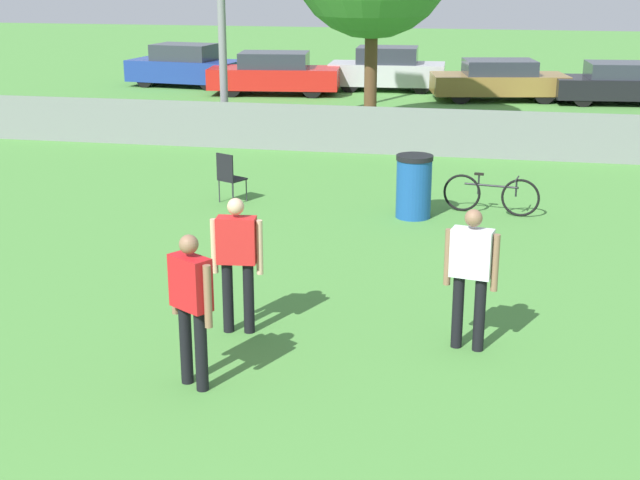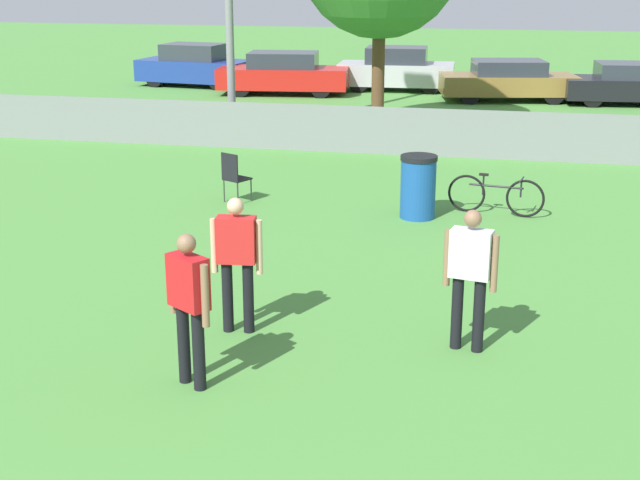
{
  "view_description": "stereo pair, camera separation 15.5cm",
  "coord_description": "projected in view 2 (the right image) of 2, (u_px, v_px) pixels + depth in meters",
  "views": [
    {
      "loc": [
        2.68,
        -2.2,
        4.24
      ],
      "look_at": [
        0.66,
        7.84,
        1.05
      ],
      "focal_mm": 50.0,
      "sensor_mm": 36.0,
      "label": 1
    },
    {
      "loc": [
        2.83,
        -2.17,
        4.24
      ],
      "look_at": [
        0.66,
        7.84,
        1.05
      ],
      "focal_mm": 50.0,
      "sensor_mm": 36.0,
      "label": 2
    }
  ],
  "objects": [
    {
      "name": "parked_car_tan",
      "position": [
        508.0,
        80.0,
        28.52
      ],
      "size": [
        4.52,
        2.59,
        1.29
      ],
      "rotation": [
        0.0,
        0.0,
        0.19
      ],
      "color": "black",
      "rests_on": "ground_plane"
    },
    {
      "name": "bicycle_sideline",
      "position": [
        496.0,
        195.0,
        15.61
      ],
      "size": [
        1.69,
        0.44,
        0.72
      ],
      "rotation": [
        0.0,
        0.0,
        -0.16
      ],
      "color": "black",
      "rests_on": "ground_plane"
    },
    {
      "name": "folding_chair_sideline",
      "position": [
        234.0,
        175.0,
        16.34
      ],
      "size": [
        0.54,
        0.54,
        0.94
      ],
      "rotation": [
        0.0,
        0.0,
        2.67
      ],
      "color": "#333338",
      "rests_on": "ground_plane"
    },
    {
      "name": "parked_car_silver",
      "position": [
        396.0,
        70.0,
        30.83
      ],
      "size": [
        4.03,
        1.9,
        1.49
      ],
      "rotation": [
        0.0,
        0.0,
        0.05
      ],
      "color": "black",
      "rests_on": "ground_plane"
    },
    {
      "name": "player_thrower_red",
      "position": [
        189.0,
        299.0,
        9.07
      ],
      "size": [
        0.53,
        0.43,
        1.66
      ],
      "rotation": [
        0.0,
        0.0,
        -0.57
      ],
      "color": "black",
      "rests_on": "ground_plane"
    },
    {
      "name": "player_defender_red",
      "position": [
        237.0,
        255.0,
        10.44
      ],
      "size": [
        0.61,
        0.27,
        1.66
      ],
      "rotation": [
        0.0,
        0.0,
        0.1
      ],
      "color": "black",
      "rests_on": "ground_plane"
    },
    {
      "name": "player_receiver_white",
      "position": [
        470.0,
        269.0,
        9.94
      ],
      "size": [
        0.61,
        0.3,
        1.66
      ],
      "rotation": [
        0.0,
        0.0,
        -0.19
      ],
      "color": "black",
      "rests_on": "ground_plane"
    },
    {
      "name": "fence_backline",
      "position": [
        385.0,
        131.0,
        20.49
      ],
      "size": [
        23.68,
        0.07,
        1.21
      ],
      "color": "gray",
      "rests_on": "ground_plane"
    },
    {
      "name": "parked_car_red",
      "position": [
        283.0,
        74.0,
        29.91
      ],
      "size": [
        4.51,
        2.25,
        1.41
      ],
      "rotation": [
        0.0,
        0.0,
        0.12
      ],
      "color": "black",
      "rests_on": "ground_plane"
    },
    {
      "name": "parked_car_dark",
      "position": [
        631.0,
        84.0,
        27.81
      ],
      "size": [
        4.27,
        2.2,
        1.28
      ],
      "rotation": [
        0.0,
        0.0,
        0.09
      ],
      "color": "black",
      "rests_on": "ground_plane"
    },
    {
      "name": "trash_bin",
      "position": [
        418.0,
        187.0,
        15.36
      ],
      "size": [
        0.64,
        0.64,
        1.1
      ],
      "color": "#194C99",
      "rests_on": "ground_plane"
    },
    {
      "name": "parked_car_blue",
      "position": [
        195.0,
        66.0,
        31.91
      ],
      "size": [
        4.18,
        2.16,
        1.5
      ],
      "rotation": [
        0.0,
        0.0,
        -0.13
      ],
      "color": "black",
      "rests_on": "ground_plane"
    }
  ]
}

